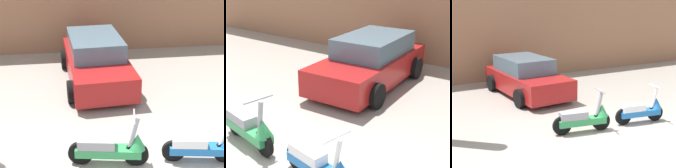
# 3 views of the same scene
# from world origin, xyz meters

# --- Properties ---
(scooter_front_left) EXTENTS (1.46, 0.58, 1.03)m
(scooter_front_left) POSITION_xyz_m (-0.32, 1.02, 0.36)
(scooter_front_left) COLOR black
(scooter_front_left) RESTS_ON ground_plane
(scooter_front_right) EXTENTS (1.37, 0.54, 0.96)m
(scooter_front_right) POSITION_xyz_m (1.36, 0.88, 0.34)
(scooter_front_right) COLOR black
(scooter_front_right) RESTS_ON ground_plane
(car_rear_left) EXTENTS (1.98, 3.83, 1.27)m
(car_rear_left) POSITION_xyz_m (-0.23, 4.87, 0.61)
(car_rear_left) COLOR maroon
(car_rear_left) RESTS_ON ground_plane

